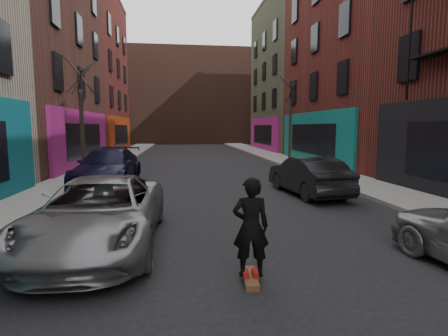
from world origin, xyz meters
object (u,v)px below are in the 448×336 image
object	(u,v)px
parked_left_end	(108,167)
parked_right_end	(308,176)
parked_left_far	(100,213)
skateboarder	(251,227)
tree_right_far	(290,112)
tree_left_far	(81,109)
skateboard	(250,278)

from	to	relation	value
parked_left_end	parked_right_end	bearing A→B (deg)	-19.14
parked_left_far	parked_left_end	bearing A→B (deg)	100.42
parked_left_end	skateboarder	distance (m)	10.96
tree_right_far	parked_right_end	world-z (taller)	tree_right_far
parked_left_end	tree_left_far	bearing A→B (deg)	127.43
parked_left_end	parked_right_end	xyz separation A→B (m)	(7.80, -3.14, -0.08)
skateboard	skateboarder	size ratio (longest dim) A/B	0.49
parked_right_end	skateboarder	world-z (taller)	skateboarder
parked_left_far	skateboarder	size ratio (longest dim) A/B	3.20
parked_left_end	skateboard	size ratio (longest dim) A/B	6.78
tree_left_far	skateboard	distance (m)	14.13
parked_left_far	tree_right_far	bearing A→B (deg)	60.76
parked_left_far	skateboard	distance (m)	3.53
parked_left_far	parked_right_end	size ratio (longest dim) A/B	1.20
parked_right_end	skateboard	xyz separation A→B (m)	(-3.61, -6.99, -0.66)
tree_left_far	parked_left_end	distance (m)	3.83
parked_left_far	skateboarder	bearing A→B (deg)	-35.72
parked_left_end	skateboarder	world-z (taller)	skateboarder
tree_left_far	tree_right_far	size ratio (longest dim) A/B	0.96
parked_left_far	parked_left_end	world-z (taller)	parked_left_end
parked_left_end	parked_right_end	size ratio (longest dim) A/B	1.26
tree_left_far	skateboard	world-z (taller)	tree_left_far
parked_left_end	parked_right_end	world-z (taller)	parked_left_end
skateboard	skateboarder	distance (m)	0.86
tree_left_far	skateboarder	size ratio (longest dim) A/B	4.01
tree_right_far	skateboarder	xyz separation A→B (m)	(-6.61, -18.45, -2.62)
parked_right_end	parked_left_end	bearing A→B (deg)	-27.56
parked_right_end	skateboarder	distance (m)	7.86
skateboard	skateboarder	bearing A→B (deg)	0.00
parked_right_end	skateboard	world-z (taller)	parked_right_end
parked_left_far	skateboarder	xyz separation A→B (m)	(2.79, -2.05, 0.19)
parked_left_far	parked_left_end	size ratio (longest dim) A/B	0.96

